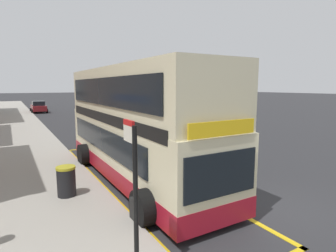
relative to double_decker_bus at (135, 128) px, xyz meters
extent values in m
plane|color=#28282B|center=(2.46, 27.24, -2.06)|extent=(260.00, 260.00, 0.00)
cube|color=gray|center=(-4.54, 27.24, -1.99)|extent=(6.00, 76.00, 0.14)
cube|color=beige|center=(0.01, 0.01, -0.71)|extent=(2.49, 10.34, 2.30)
cube|color=beige|center=(0.01, 0.01, 1.39)|extent=(2.46, 10.14, 1.90)
cube|color=maroon|center=(0.01, 0.01, -1.56)|extent=(2.51, 10.36, 0.60)
cube|color=black|center=(0.01, 0.01, 0.46)|extent=(2.52, 9.52, 0.36)
cube|color=black|center=(-1.26, 0.41, -0.41)|extent=(0.04, 8.27, 0.90)
cube|color=black|center=(-1.26, 0.01, 1.44)|extent=(0.04, 9.10, 1.00)
cube|color=black|center=(0.01, -5.18, -0.46)|extent=(2.19, 0.04, 1.10)
cube|color=yellow|center=(0.01, -5.18, 0.66)|extent=(1.99, 0.04, 0.36)
cylinder|color=black|center=(-1.33, -3.71, -1.56)|extent=(0.56, 1.00, 1.00)
cylinder|color=black|center=(1.34, -3.71, -1.56)|extent=(0.56, 1.00, 1.00)
cylinder|color=black|center=(-1.33, 2.86, -1.56)|extent=(0.56, 1.00, 1.00)
cylinder|color=black|center=(1.34, 2.86, -1.56)|extent=(0.56, 1.00, 1.00)
cube|color=gold|center=(-1.46, -0.11, -2.06)|extent=(0.16, 13.02, 0.01)
cube|color=gold|center=(1.33, -0.11, -2.06)|extent=(0.16, 13.02, 0.01)
cube|color=gold|center=(-0.07, 6.31, -2.06)|extent=(2.95, 0.16, 0.01)
cylinder|color=black|center=(-2.43, -5.65, -0.48)|extent=(0.09, 0.09, 2.88)
cube|color=silver|center=(-2.43, -5.40, 0.78)|extent=(0.05, 0.42, 0.30)
cube|color=red|center=(-2.43, -5.40, 0.98)|extent=(0.05, 0.42, 0.10)
cube|color=black|center=(-2.43, -5.55, -0.62)|extent=(0.06, 0.28, 0.40)
cube|color=silver|center=(5.34, 18.41, -1.40)|extent=(1.76, 4.20, 0.72)
cube|color=black|center=(5.34, 18.31, -0.74)|extent=(1.52, 1.90, 0.60)
cylinder|color=black|center=(4.40, 19.71, -1.76)|extent=(0.22, 0.60, 0.60)
cylinder|color=black|center=(6.27, 19.71, -1.76)|extent=(0.22, 0.60, 0.60)
cylinder|color=black|center=(4.40, 17.11, -1.76)|extent=(0.22, 0.60, 0.60)
cylinder|color=black|center=(6.27, 17.11, -1.76)|extent=(0.22, 0.60, 0.60)
cube|color=maroon|center=(-0.62, 32.45, -1.40)|extent=(1.76, 4.20, 0.72)
cube|color=black|center=(-0.62, 32.35, -0.74)|extent=(1.52, 1.90, 0.60)
cylinder|color=black|center=(-1.56, 33.75, -1.76)|extent=(0.22, 0.60, 0.60)
cylinder|color=black|center=(0.31, 33.75, -1.76)|extent=(0.22, 0.60, 0.60)
cylinder|color=black|center=(-1.56, 31.15, -1.76)|extent=(0.22, 0.60, 0.60)
cylinder|color=black|center=(0.31, 31.15, -1.76)|extent=(0.22, 0.60, 0.60)
cube|color=silver|center=(7.37, 27.79, -1.40)|extent=(1.76, 4.20, 0.72)
cube|color=black|center=(7.37, 27.69, -0.74)|extent=(1.52, 1.90, 0.60)
cylinder|color=black|center=(6.43, 29.09, -1.76)|extent=(0.22, 0.60, 0.60)
cylinder|color=black|center=(8.30, 29.09, -1.76)|extent=(0.22, 0.60, 0.60)
cylinder|color=black|center=(6.43, 26.48, -1.76)|extent=(0.22, 0.60, 0.60)
cylinder|color=black|center=(8.30, 26.48, -1.76)|extent=(0.22, 0.60, 0.60)
cube|color=silver|center=(5.11, 10.60, -1.40)|extent=(1.76, 4.20, 0.72)
cube|color=black|center=(5.11, 10.50, -0.74)|extent=(1.52, 1.90, 0.60)
cylinder|color=black|center=(4.17, 11.90, -1.76)|extent=(0.22, 0.60, 0.60)
cylinder|color=black|center=(6.04, 11.90, -1.76)|extent=(0.22, 0.60, 0.60)
cylinder|color=black|center=(4.17, 9.29, -1.76)|extent=(0.22, 0.60, 0.60)
cylinder|color=black|center=(6.04, 9.29, -1.76)|extent=(0.22, 0.60, 0.60)
cylinder|color=black|center=(-2.84, -0.91, -1.47)|extent=(0.59, 0.59, 0.90)
cylinder|color=#A5991E|center=(-2.84, -0.91, -0.98)|extent=(0.61, 0.61, 0.08)
camera|label=1|loc=(-4.30, -10.02, 1.64)|focal=29.41mm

